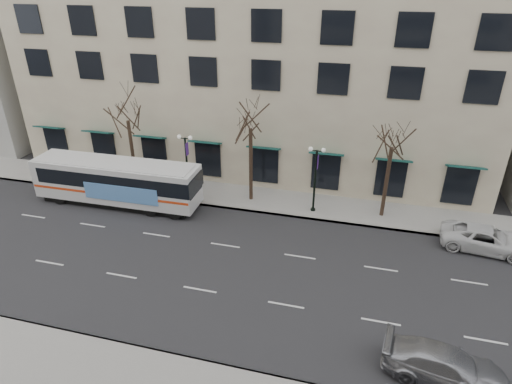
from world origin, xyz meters
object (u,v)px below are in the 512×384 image
(tree_far_mid, at_px, (251,116))
(city_bus, at_px, (118,181))
(tree_far_right, at_px, (394,134))
(lamp_post_left, at_px, (187,163))
(tree_far_left, at_px, (126,109))
(silver_car, at_px, (445,366))
(white_pickup, at_px, (486,239))
(lamp_post_right, at_px, (315,177))

(tree_far_mid, distance_m, city_bus, 11.33)
(tree_far_right, xyz_separation_m, lamp_post_left, (-14.99, -0.60, -3.48))
(tree_far_mid, bearing_deg, city_bus, -162.71)
(tree_far_left, xyz_separation_m, city_bus, (0.29, -3.02, -4.78))
(silver_car, bearing_deg, city_bus, 71.63)
(tree_far_left, height_order, city_bus, tree_far_left)
(tree_far_right, distance_m, city_bus, 20.44)
(tree_far_mid, distance_m, lamp_post_left, 6.40)
(city_bus, bearing_deg, lamp_post_left, 26.56)
(tree_far_mid, height_order, lamp_post_left, tree_far_mid)
(tree_far_mid, xyz_separation_m, white_pickup, (16.49, -2.60, -6.13))
(tree_far_mid, relative_size, city_bus, 0.66)
(tree_far_right, relative_size, city_bus, 0.62)
(tree_far_left, distance_m, silver_car, 27.26)
(lamp_post_right, distance_m, city_bus, 14.95)
(tree_far_mid, distance_m, tree_far_right, 10.01)
(tree_far_mid, xyz_separation_m, city_bus, (-9.71, -3.02, -4.99))
(lamp_post_left, relative_size, city_bus, 0.40)
(tree_far_mid, distance_m, lamp_post_right, 6.41)
(tree_far_mid, relative_size, white_pickup, 1.53)
(lamp_post_left, bearing_deg, tree_far_right, 2.29)
(tree_far_left, relative_size, tree_far_right, 1.03)
(tree_far_mid, bearing_deg, tree_far_right, -0.00)
(tree_far_left, relative_size, city_bus, 0.64)
(tree_far_left, relative_size, lamp_post_left, 1.60)
(tree_far_left, bearing_deg, lamp_post_left, -6.83)
(silver_car, relative_size, white_pickup, 0.96)
(city_bus, bearing_deg, tree_far_left, 94.86)
(tree_far_mid, relative_size, silver_car, 1.59)
(tree_far_left, xyz_separation_m, silver_car, (22.65, -13.98, -5.92))
(lamp_post_right, height_order, silver_car, lamp_post_right)
(tree_far_left, relative_size, silver_car, 1.55)
(city_bus, bearing_deg, tree_far_mid, 16.67)
(city_bus, distance_m, white_pickup, 26.23)
(city_bus, bearing_deg, silver_car, -26.72)
(lamp_post_left, xyz_separation_m, white_pickup, (21.48, -2.00, -2.17))
(silver_car, bearing_deg, white_pickup, -10.95)
(lamp_post_right, xyz_separation_m, city_bus, (-14.72, -2.42, -1.03))
(tree_far_right, bearing_deg, lamp_post_left, -177.71)
(tree_far_left, relative_size, lamp_post_right, 1.60)
(lamp_post_right, xyz_separation_m, silver_car, (7.64, -13.38, -2.17))
(silver_car, bearing_deg, tree_far_left, 66.05)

